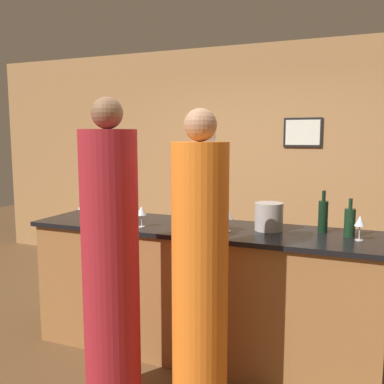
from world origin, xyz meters
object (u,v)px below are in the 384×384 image
bartender (204,226)px  wine_bottle_1 (104,203)px  guest_0 (111,266)px  ice_bucket (269,217)px  wine_bottle_2 (350,222)px  wine_bottle_0 (323,216)px  guest_1 (200,277)px

bartender → wine_bottle_1: bartender is taller
guest_0 → ice_bucket: (0.80, 0.88, 0.22)m
wine_bottle_2 → ice_bucket: 0.56m
wine_bottle_2 → guest_0: bearing=-147.0°
wine_bottle_1 → ice_bucket: size_ratio=1.34×
guest_0 → ice_bucket: 1.21m
bartender → wine_bottle_0: (1.16, -0.68, 0.30)m
guest_0 → wine_bottle_0: (1.17, 0.95, 0.24)m
bartender → wine_bottle_2: 1.57m
bartender → guest_1: 1.62m
wine_bottle_0 → guest_0: bearing=-140.9°
wine_bottle_0 → bartender: bearing=149.8°
guest_0 → bartender: bearing=89.7°
wine_bottle_2 → bartender: bearing=150.9°
ice_bucket → wine_bottle_1: bearing=178.8°
wine_bottle_0 → wine_bottle_1: size_ratio=1.10×
wine_bottle_0 → ice_bucket: 0.38m
bartender → wine_bottle_1: 1.03m
wine_bottle_0 → ice_bucket: (-0.37, -0.08, -0.02)m
wine_bottle_1 → wine_bottle_2: wine_bottle_1 is taller
bartender → wine_bottle_0: bearing=149.8°
guest_1 → wine_bottle_2: (0.80, 0.78, 0.25)m
wine_bottle_0 → wine_bottle_2: 0.20m
bartender → guest_0: 1.63m
guest_0 → wine_bottle_2: bearing=33.0°
bartender → guest_0: bearing=89.7°
guest_1 → wine_bottle_1: (-1.21, 0.80, 0.26)m
guest_1 → guest_0: bearing=-169.2°
wine_bottle_1 → wine_bottle_2: size_ratio=1.04×
guest_0 → wine_bottle_1: guest_0 is taller
wine_bottle_1 → guest_1: bearing=-33.5°
wine_bottle_2 → ice_bucket: wine_bottle_2 is taller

